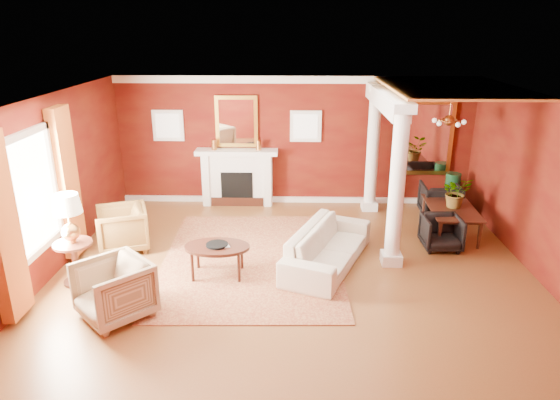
{
  "coord_description": "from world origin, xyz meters",
  "views": [
    {
      "loc": [
        -0.03,
        -7.61,
        3.96
      ],
      "look_at": [
        -0.24,
        0.33,
        1.15
      ],
      "focal_mm": 32.0,
      "sensor_mm": 36.0,
      "label": 1
    }
  ],
  "objects_px": {
    "sofa": "(328,241)",
    "armchair_leopard": "(122,226)",
    "armchair_stripe": "(114,288)",
    "dining_table": "(452,213)",
    "coffee_table": "(217,248)",
    "side_table": "(70,224)"
  },
  "relations": [
    {
      "from": "sofa",
      "to": "armchair_leopard",
      "type": "relative_size",
      "value": 2.6
    },
    {
      "from": "sofa",
      "to": "armchair_stripe",
      "type": "relative_size",
      "value": 2.51
    },
    {
      "from": "armchair_stripe",
      "to": "dining_table",
      "type": "distance_m",
      "value": 6.49
    },
    {
      "from": "armchair_stripe",
      "to": "coffee_table",
      "type": "height_order",
      "value": "armchair_stripe"
    },
    {
      "from": "sofa",
      "to": "side_table",
      "type": "distance_m",
      "value": 4.19
    },
    {
      "from": "sofa",
      "to": "armchair_leopard",
      "type": "bearing_deg",
      "value": 103.85
    },
    {
      "from": "armchair_leopard",
      "to": "armchair_stripe",
      "type": "bearing_deg",
      "value": -4.72
    },
    {
      "from": "armchair_leopard",
      "to": "dining_table",
      "type": "relative_size",
      "value": 0.56
    },
    {
      "from": "side_table",
      "to": "armchair_stripe",
      "type": "bearing_deg",
      "value": -45.3
    },
    {
      "from": "armchair_leopard",
      "to": "armchair_stripe",
      "type": "xyz_separation_m",
      "value": [
        0.63,
        -2.27,
        0.02
      ]
    },
    {
      "from": "sofa",
      "to": "side_table",
      "type": "height_order",
      "value": "side_table"
    },
    {
      "from": "armchair_leopard",
      "to": "dining_table",
      "type": "height_order",
      "value": "armchair_leopard"
    },
    {
      "from": "sofa",
      "to": "armchair_leopard",
      "type": "height_order",
      "value": "sofa"
    },
    {
      "from": "coffee_table",
      "to": "side_table",
      "type": "distance_m",
      "value": 2.32
    },
    {
      "from": "sofa",
      "to": "side_table",
      "type": "xyz_separation_m",
      "value": [
        -4.08,
        -0.74,
        0.56
      ]
    },
    {
      "from": "armchair_leopard",
      "to": "side_table",
      "type": "distance_m",
      "value": 1.45
    },
    {
      "from": "coffee_table",
      "to": "dining_table",
      "type": "height_order",
      "value": "dining_table"
    },
    {
      "from": "dining_table",
      "to": "sofa",
      "type": "bearing_deg",
      "value": 122.14
    },
    {
      "from": "armchair_leopard",
      "to": "side_table",
      "type": "xyz_separation_m",
      "value": [
        -0.34,
        -1.29,
        0.57
      ]
    },
    {
      "from": "armchair_leopard",
      "to": "armchair_stripe",
      "type": "distance_m",
      "value": 2.35
    },
    {
      "from": "armchair_leopard",
      "to": "coffee_table",
      "type": "bearing_deg",
      "value": 42.21
    },
    {
      "from": "armchair_stripe",
      "to": "side_table",
      "type": "relative_size",
      "value": 0.62
    }
  ]
}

